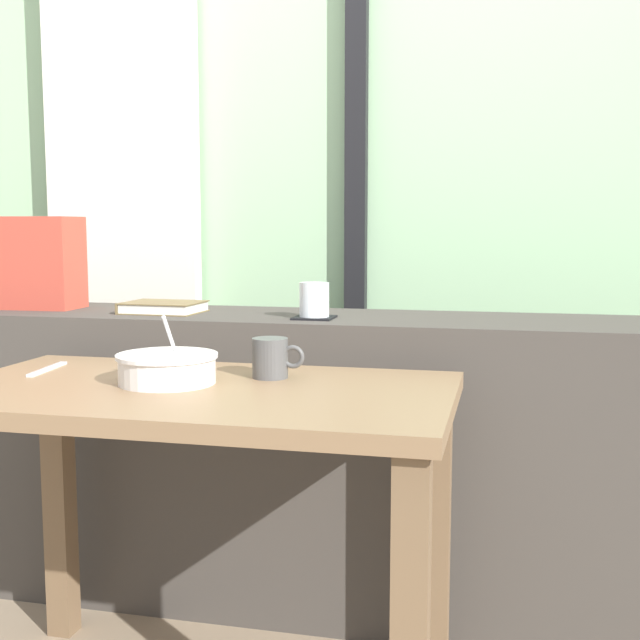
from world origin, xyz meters
TOP-DOWN VIEW (x-y plane):
  - outdoor_backdrop at (0.00, 1.25)m, footprint 4.80×0.08m
  - curtain_left_panel at (-0.80, 1.15)m, footprint 0.56×0.06m
  - window_divider_post at (0.03, 1.18)m, footprint 0.07×0.05m
  - dark_console_ledge at (0.00, 0.55)m, footprint 2.80×0.39m
  - breakfast_table at (-0.07, -0.01)m, footprint 1.03×0.58m
  - coaster_square at (0.06, 0.48)m, footprint 0.10×0.10m
  - juice_glass at (0.06, 0.48)m, footprint 0.08×0.08m
  - closed_book at (-0.37, 0.52)m, footprint 0.21×0.16m
  - throw_pillow at (-0.81, 0.55)m, footprint 0.32×0.15m
  - soup_bowl at (-0.14, 0.01)m, footprint 0.21×0.21m
  - fork_utensil at (-0.46, 0.09)m, footprint 0.03×0.17m
  - ceramic_mug at (0.05, 0.12)m, footprint 0.11×0.08m

SIDE VIEW (x-z plane):
  - dark_console_ledge at x=0.00m, z-range 0.00..0.78m
  - breakfast_table at x=-0.07m, z-range 0.22..0.92m
  - fork_utensil at x=-0.46m, z-range 0.70..0.70m
  - soup_bowl at x=-0.14m, z-range 0.66..0.80m
  - ceramic_mug at x=0.05m, z-range 0.70..0.78m
  - coaster_square at x=0.06m, z-range 0.78..0.79m
  - closed_book at x=-0.37m, z-range 0.78..0.81m
  - juice_glass at x=0.06m, z-range 0.78..0.87m
  - throw_pillow at x=-0.81m, z-range 0.78..1.04m
  - curtain_left_panel at x=-0.80m, z-range 0.00..2.50m
  - window_divider_post at x=0.03m, z-range 0.00..2.60m
  - outdoor_backdrop at x=0.00m, z-range 0.00..2.80m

